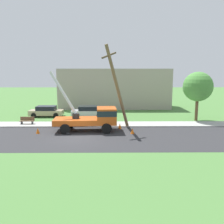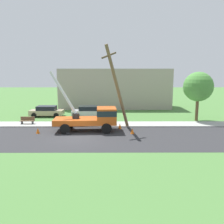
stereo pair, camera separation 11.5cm
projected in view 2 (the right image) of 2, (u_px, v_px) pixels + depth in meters
ground_plane at (89, 114)px, 33.36m from camera, size 120.00×120.00×0.00m
road_asphalt at (77, 138)px, 21.53m from camera, size 80.00×8.22×0.01m
sidewalk_strip at (84, 124)px, 26.83m from camera, size 80.00×2.56×0.10m
utility_truck at (94, 117)px, 23.83m from camera, size 6.88×3.21×5.98m
leaning_utility_pole at (117, 87)px, 24.13m from camera, size 2.96×2.44×8.62m
traffic_cone_ahead at (132, 131)px, 22.80m from camera, size 0.36×0.36×0.56m
traffic_cone_behind at (38, 131)px, 22.93m from camera, size 0.36×0.36×0.56m
traffic_cone_curbside at (120, 126)px, 24.88m from camera, size 0.36×0.36×0.56m
parked_sedan_tan at (47, 111)px, 31.69m from camera, size 4.41×2.03×1.42m
parked_sedan_silver at (88, 111)px, 31.53m from camera, size 4.46×2.12×1.42m
park_bench at (27, 121)px, 26.80m from camera, size 1.60×0.45×0.90m
roadside_tree_near at (198, 87)px, 28.39m from camera, size 3.55×3.55×5.93m
lowrise_building_backdrop at (115, 88)px, 39.71m from camera, size 18.00×6.00×6.40m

